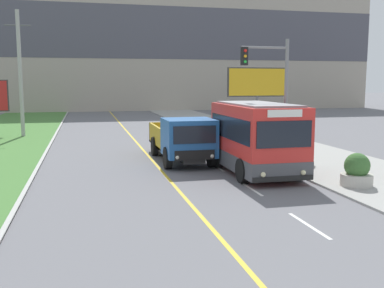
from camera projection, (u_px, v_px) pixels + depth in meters
The scene contains 10 objects.
apartment_block_background at pixel (106, 38), 64.57m from camera, with size 80.00×8.04×20.71m.
city_bus at pixel (257, 138), 19.66m from camera, with size 2.69×5.73×3.13m.
dump_truck at pixel (184, 140), 22.29m from camera, with size 2.43×6.95×2.31m.
utility_pole_far at pixel (20, 73), 32.93m from camera, with size 1.80×0.28×9.22m.
traffic_light_mast at pixel (273, 87), 20.48m from camera, with size 2.28×0.32×5.97m.
billboard_large at pixel (257, 85), 33.89m from camera, with size 4.72×0.24×5.12m.
planter_round_near at pixel (357, 172), 17.17m from camera, with size 1.21×1.21×1.28m.
planter_round_second at pixel (301, 154), 21.56m from camera, with size 1.13×1.13×1.25m.
planter_round_third at pixel (266, 142), 25.98m from camera, with size 1.10×1.10×1.22m.
planter_round_far at pixel (241, 133), 30.40m from camera, with size 1.09×1.09×1.20m.
Camera 1 is at (-3.33, -3.38, 4.03)m, focal length 42.00 mm.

